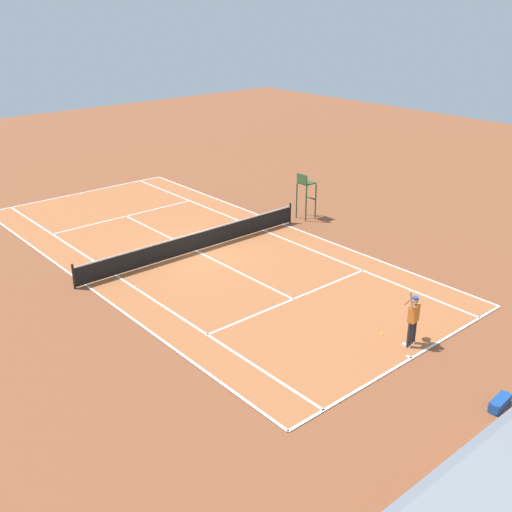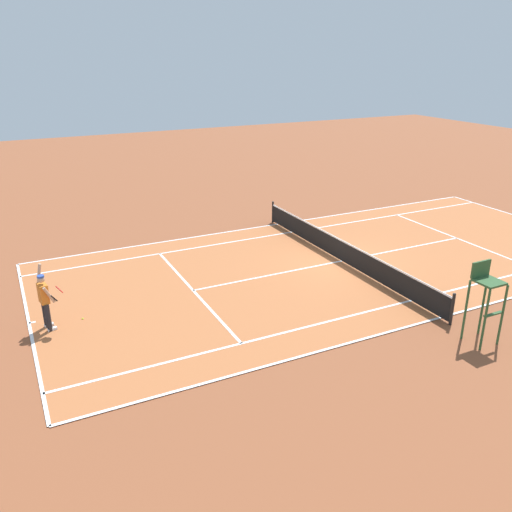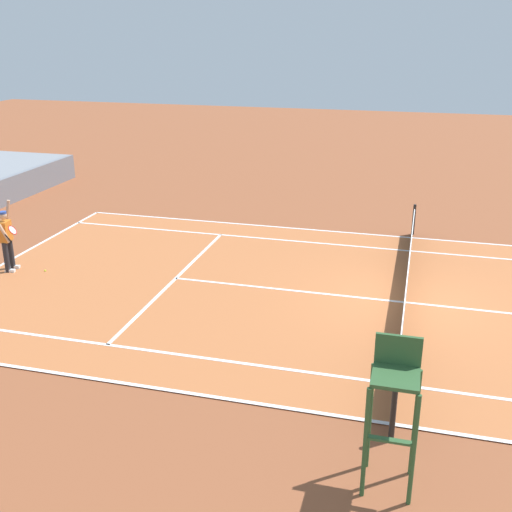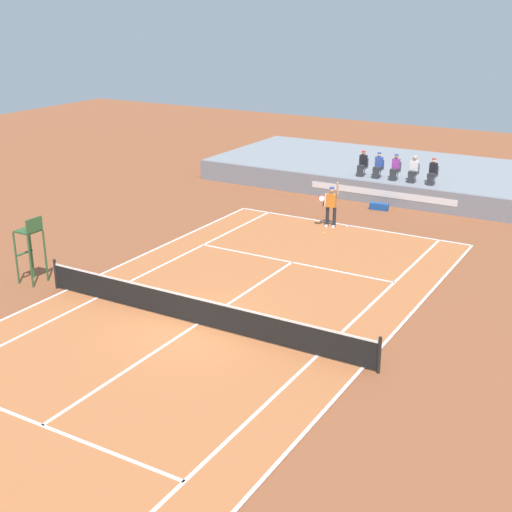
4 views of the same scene
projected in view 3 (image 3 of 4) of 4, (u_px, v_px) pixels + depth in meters
The scene contains 6 objects.
ground_plane at pixel (405, 303), 16.24m from camera, with size 80.00×80.00×0.00m, color brown.
court at pixel (405, 303), 16.23m from camera, with size 11.08×23.88×0.03m.
net at pixel (407, 285), 16.06m from camera, with size 11.98×0.10×1.07m.
tennis_player at pixel (7, 239), 18.07m from camera, with size 0.75×0.72×2.08m.
tennis_ball at pixel (45, 271), 18.30m from camera, with size 0.07×0.07×0.07m, color #D1E533.
umpire_chair at pixel (394, 397), 9.34m from camera, with size 0.77×0.77×2.44m.
Camera 3 is at (-15.32, -0.08, 6.76)m, focal length 43.76 mm.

